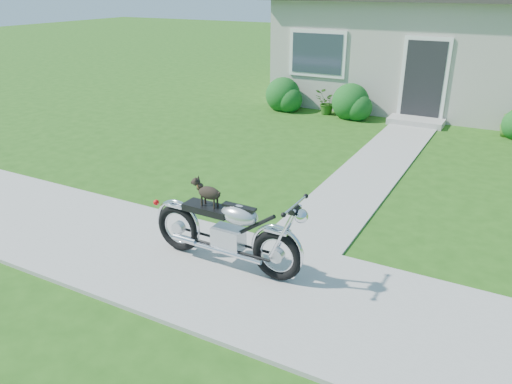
# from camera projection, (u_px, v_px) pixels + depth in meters

# --- Properties ---
(ground) EXTENTS (80.00, 80.00, 0.00)m
(ground) POSITION_uv_depth(u_px,v_px,m) (385.00, 322.00, 5.48)
(ground) COLOR #235114
(ground) RESTS_ON ground
(sidewalk) EXTENTS (24.00, 2.20, 0.04)m
(sidewalk) POSITION_uv_depth(u_px,v_px,m) (385.00, 320.00, 5.47)
(sidewalk) COLOR #9E9B93
(sidewalk) RESTS_ON ground
(walkway) EXTENTS (1.20, 8.00, 0.03)m
(walkway) POSITION_uv_depth(u_px,v_px,m) (377.00, 165.00, 10.19)
(walkway) COLOR #9E9B93
(walkway) RESTS_ON ground
(house) EXTENTS (12.60, 7.03, 4.50)m
(house) POSITION_uv_depth(u_px,v_px,m) (503.00, 31.00, 14.37)
(house) COLOR beige
(house) RESTS_ON ground
(shrub_row) EXTENTS (8.54, 1.02, 1.02)m
(shrub_row) POSITION_uv_depth(u_px,v_px,m) (387.00, 107.00, 13.21)
(shrub_row) COLOR #155019
(shrub_row) RESTS_ON ground
(potted_plant_left) EXTENTS (0.79, 0.79, 0.67)m
(potted_plant_left) POSITION_uv_depth(u_px,v_px,m) (326.00, 103.00, 14.04)
(potted_plant_left) COLOR #275616
(potted_plant_left) RESTS_ON ground
(potted_plant_right) EXTENTS (0.49, 0.49, 0.65)m
(potted_plant_right) POSITION_uv_depth(u_px,v_px,m) (508.00, 123.00, 12.00)
(potted_plant_right) COLOR #39681C
(potted_plant_right) RESTS_ON ground
(motorcycle_with_dog) EXTENTS (2.22, 0.60, 1.12)m
(motorcycle_with_dog) POSITION_uv_depth(u_px,v_px,m) (228.00, 230.00, 6.33)
(motorcycle_with_dog) COLOR black
(motorcycle_with_dog) RESTS_ON sidewalk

